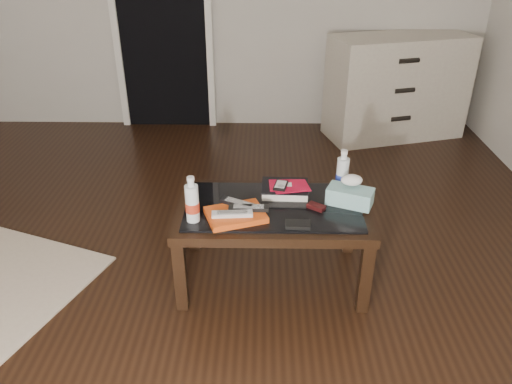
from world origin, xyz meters
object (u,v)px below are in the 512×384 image
at_px(coffee_table, 273,216).
at_px(water_bottle_left, 192,199).
at_px(tissue_box, 350,196).
at_px(water_bottle_right, 343,171).
at_px(dresser, 397,87).
at_px(textbook, 285,189).

bearing_deg(coffee_table, water_bottle_left, -158.78).
xyz_separation_m(water_bottle_left, tissue_box, (0.79, 0.17, -0.07)).
bearing_deg(coffee_table, water_bottle_right, 24.17).
xyz_separation_m(dresser, textbook, (-1.07, -2.00, 0.03)).
bearing_deg(dresser, water_bottle_right, -127.00).
distance_m(textbook, tissue_box, 0.35).
height_order(water_bottle_left, tissue_box, water_bottle_left).
distance_m(coffee_table, water_bottle_right, 0.45).
bearing_deg(coffee_table, tissue_box, 2.93).
relative_size(dresser, water_bottle_left, 5.42).
xyz_separation_m(textbook, water_bottle_right, (0.31, 0.03, 0.10)).
relative_size(coffee_table, dresser, 0.77).
bearing_deg(tissue_box, textbook, -176.40).
bearing_deg(water_bottle_left, water_bottle_right, 22.67).
distance_m(coffee_table, tissue_box, 0.41).
bearing_deg(water_bottle_left, tissue_box, 12.33).
bearing_deg(textbook, dresser, 64.19).
bearing_deg(water_bottle_right, coffee_table, -155.83).
bearing_deg(water_bottle_right, dresser, 68.88).
xyz_separation_m(textbook, tissue_box, (0.33, -0.11, 0.02)).
bearing_deg(tissue_box, water_bottle_right, 121.66).
height_order(dresser, water_bottle_left, dresser).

